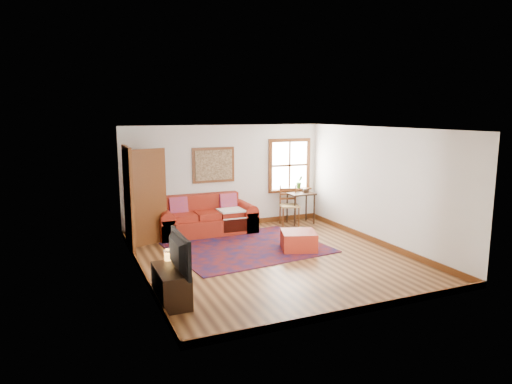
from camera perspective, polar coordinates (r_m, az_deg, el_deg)
name	(u,v)px	position (r m, az deg, el deg)	size (l,w,h in m)	color
ground	(273,258)	(8.96, 2.10, -8.26)	(5.50, 5.50, 0.00)	#452612
room_envelope	(273,174)	(8.60, 2.12, 2.28)	(5.04, 5.54, 2.52)	silver
window	(291,171)	(11.82, 4.37, 2.69)	(1.18, 0.20, 1.38)	white
doorway	(140,197)	(9.74, -14.30, -0.59)	(0.89, 1.08, 2.14)	black
framed_artwork	(214,165)	(11.00, -5.32, 3.38)	(1.05, 0.07, 0.85)	#613214
persian_rug	(247,247)	(9.60, -1.07, -6.94)	(3.04, 2.43, 0.02)	#5E120D
red_leather_sofa	(206,221)	(10.73, -6.29, -3.60)	(2.28, 0.94, 0.89)	maroon
red_ottoman	(299,241)	(9.44, 5.35, -6.09)	(0.68, 0.68, 0.39)	maroon
side_table	(301,198)	(11.61, 5.62, -0.72)	(0.66, 0.49, 0.79)	black
ladder_back_chair	(289,204)	(11.49, 4.14, -1.47)	(0.55, 0.54, 0.98)	tan
media_cabinet	(171,285)	(7.02, -10.56, -11.41)	(0.42, 0.93, 0.51)	black
television	(174,253)	(6.70, -10.23, -7.55)	(1.00, 0.13, 0.57)	black
candle_hurricane	(168,255)	(7.29, -10.97, -7.78)	(0.12, 0.12, 0.18)	silver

